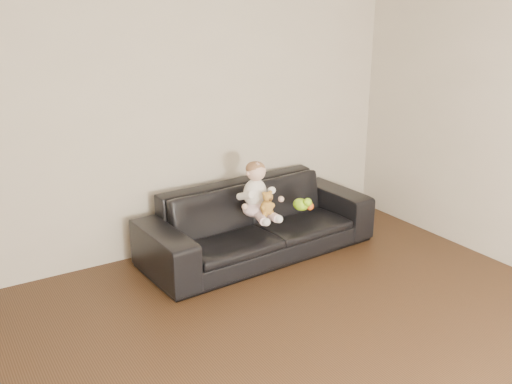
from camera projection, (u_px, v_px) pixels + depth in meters
wall_back at (147, 111)px, 4.79m from camera, size 5.00×0.00×5.00m
sofa at (258, 221)px, 5.10m from camera, size 2.16×0.95×0.62m
baby at (257, 193)px, 4.87m from camera, size 0.35×0.42×0.49m
teddy_bear at (267, 204)px, 4.77m from camera, size 0.14×0.14×0.21m
toy_green at (301, 204)px, 5.06m from camera, size 0.17×0.19×0.11m
toy_rattle at (310, 206)px, 5.08m from camera, size 0.07×0.07×0.07m
toy_blue_disc at (300, 207)px, 5.15m from camera, size 0.13×0.13×0.01m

